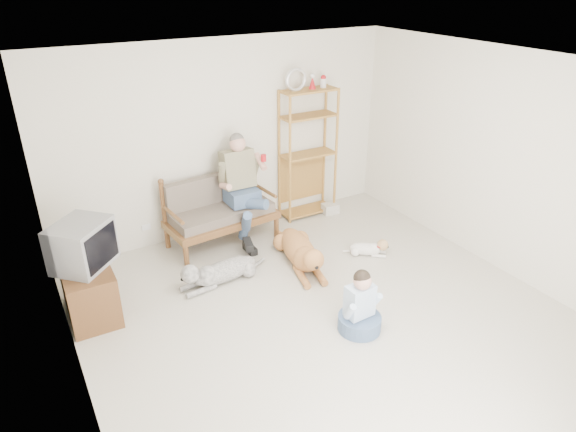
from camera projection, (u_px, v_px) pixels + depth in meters
floor at (335, 326)px, 5.54m from camera, size 5.50×5.50×0.00m
ceiling at (348, 71)px, 4.36m from camera, size 5.50×5.50×0.00m
wall_back at (226, 139)px, 7.09m from camera, size 5.00×0.00×5.00m
wall_left at (67, 286)px, 3.83m from camera, size 0.00×5.50×5.50m
wall_right at (514, 168)px, 6.07m from camera, size 0.00×5.50×5.50m
loveseat at (220, 209)px, 7.08m from camera, size 1.56×0.84×0.95m
man at (244, 197)px, 6.92m from camera, size 0.58×0.82×1.33m
etagere at (308, 153)px, 7.63m from camera, size 0.86×0.38×2.25m
book_stack at (330, 208)px, 8.04m from camera, size 0.26×0.20×0.16m
tv_stand at (88, 290)px, 5.62m from camera, size 0.51×0.91×0.60m
crt_tv at (82, 245)px, 5.41m from camera, size 0.77×0.77×0.50m
wall_outlet at (146, 227)px, 6.98m from camera, size 0.12×0.02×0.08m
golden_retriever at (301, 252)px, 6.60m from camera, size 0.60×1.50×0.46m
shaggy_dog at (218, 272)px, 6.24m from camera, size 1.25×0.40×0.37m
terrier at (370, 248)px, 6.86m from camera, size 0.54×0.46×0.24m
child at (360, 309)px, 5.38m from camera, size 0.46×0.46×0.73m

